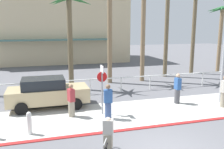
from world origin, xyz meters
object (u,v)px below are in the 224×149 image
Objects in this scene: palm_tree_1 at (70,18)px; palm_tree_2 at (109,5)px; pedestrian_3 at (108,103)px; pedestrian_0 at (71,102)px; stop_sign_bike_lane at (102,83)px; pedestrian_1 at (224,93)px; pedestrian_2 at (177,90)px; palm_tree_5 at (196,4)px; car_tan_1 at (47,92)px; palm_tree_6 at (222,22)px; cyclist_black_0 at (108,139)px; bollard_3 at (29,123)px.

palm_tree_1 is 3.55m from palm_tree_2.
pedestrian_0 is at bearing 154.03° from pedestrian_3.
pedestrian_1 is (6.82, -0.80, -0.83)m from stop_sign_bike_lane.
palm_tree_2 is at bearing 109.87° from pedestrian_2.
palm_tree_5 reaches higher than car_tan_1.
palm_tree_1 is at bearing 82.83° from pedestrian_0.
palm_tree_6 is 1.46× the size of car_tan_1.
palm_tree_5 is at bearing 40.69° from pedestrian_3.
pedestrian_1 reaches higher than pedestrian_2.
pedestrian_2 is (6.26, 0.47, 0.06)m from pedestrian_0.
palm_tree_6 is 17.58m from pedestrian_3.
pedestrian_2 is at bearing 41.16° from cyclist_black_0.
pedestrian_3 is (2.79, -2.69, -0.06)m from car_tan_1.
pedestrian_1 is at bearing -16.12° from car_tan_1.
pedestrian_3 reaches higher than cyclist_black_0.
pedestrian_0 is 8.44m from pedestrian_1.
bollard_3 is (-3.53, -1.55, -1.16)m from stop_sign_bike_lane.
palm_tree_1 is 12.41m from palm_tree_5.
cyclist_black_0 is 0.93× the size of pedestrian_2.
palm_tree_1 is 8.76m from pedestrian_2.
palm_tree_2 is at bearing -168.93° from palm_tree_5.
car_tan_1 is (-2.67, 1.94, -0.81)m from stop_sign_bike_lane.
palm_tree_5 is 16.43m from pedestrian_0.
bollard_3 is at bearing -140.35° from pedestrian_0.
palm_tree_5 reaches higher than palm_tree_2.
palm_tree_2 reaches higher than pedestrian_0.
pedestrian_3 is (-2.23, -7.76, -5.30)m from palm_tree_2.
pedestrian_0 is at bearing -175.71° from pedestrian_2.
stop_sign_bike_lane is 4.02m from bollard_3.
palm_tree_1 is at bearing -168.86° from palm_tree_6.
bollard_3 is at bearing -144.98° from palm_tree_5.
palm_tree_1 is at bearing -166.48° from palm_tree_5.
palm_tree_2 is 4.83× the size of cyclist_black_0.
stop_sign_bike_lane is 1.46× the size of pedestrian_3.
palm_tree_6 reaches higher than pedestrian_1.
pedestrian_0 is (-1.57, 0.07, -0.90)m from stop_sign_bike_lane.
pedestrian_1 is 6.71m from pedestrian_3.
stop_sign_bike_lane is at bearing -81.76° from palm_tree_1.
cyclist_black_0 is (2.66, -2.76, 0.18)m from bollard_3.
palm_tree_2 is (3.19, 1.16, 1.03)m from palm_tree_1.
palm_tree_5 is at bearing 26.19° from car_tan_1.
cyclist_black_0 is at bearing -139.05° from palm_tree_6.
palm_tree_6 is (3.13, 0.09, -1.61)m from palm_tree_5.
pedestrian_2 is (-9.59, -8.28, -4.10)m from palm_tree_6.
palm_tree_2 is at bearing 20.00° from palm_tree_1.
palm_tree_2 is 4.48× the size of pedestrian_1.
palm_tree_6 reaches higher than pedestrian_3.
palm_tree_2 is at bearing 71.51° from stop_sign_bike_lane.
pedestrian_2 is at bearing -139.17° from palm_tree_6.
palm_tree_6 is at bearing 28.92° from pedestrian_0.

